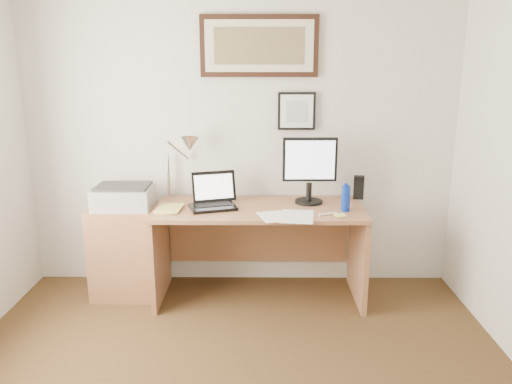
{
  "coord_description": "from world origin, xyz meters",
  "views": [
    {
      "loc": [
        0.15,
        -2.05,
        1.82
      ],
      "look_at": [
        0.13,
        1.43,
        0.92
      ],
      "focal_mm": 35.0,
      "sensor_mm": 36.0,
      "label": 1
    }
  ],
  "objects_px": {
    "book": "(158,208)",
    "printer": "(124,196)",
    "laptop": "(213,200)",
    "lcd_monitor": "(310,167)",
    "water_bottle": "(346,199)",
    "desk": "(259,232)",
    "side_cabinet": "(125,251)"
  },
  "relations": [
    {
      "from": "side_cabinet",
      "to": "laptop",
      "type": "bearing_deg",
      "value": -3.54
    },
    {
      "from": "book",
      "to": "printer",
      "type": "relative_size",
      "value": 0.57
    },
    {
      "from": "side_cabinet",
      "to": "water_bottle",
      "type": "relative_size",
      "value": 3.83
    },
    {
      "from": "water_bottle",
      "to": "printer",
      "type": "distance_m",
      "value": 1.7
    },
    {
      "from": "side_cabinet",
      "to": "printer",
      "type": "height_order",
      "value": "printer"
    },
    {
      "from": "side_cabinet",
      "to": "lcd_monitor",
      "type": "bearing_deg",
      "value": 2.56
    },
    {
      "from": "side_cabinet",
      "to": "book",
      "type": "height_order",
      "value": "book"
    },
    {
      "from": "book",
      "to": "water_bottle",
      "type": "bearing_deg",
      "value": -1.17
    },
    {
      "from": "book",
      "to": "desk",
      "type": "height_order",
      "value": "book"
    },
    {
      "from": "water_bottle",
      "to": "lcd_monitor",
      "type": "height_order",
      "value": "lcd_monitor"
    },
    {
      "from": "water_bottle",
      "to": "desk",
      "type": "bearing_deg",
      "value": 164.2
    },
    {
      "from": "book",
      "to": "printer",
      "type": "distance_m",
      "value": 0.32
    },
    {
      "from": "laptop",
      "to": "desk",
      "type": "bearing_deg",
      "value": 12.8
    },
    {
      "from": "lcd_monitor",
      "to": "desk",
      "type": "bearing_deg",
      "value": -175.62
    },
    {
      "from": "laptop",
      "to": "lcd_monitor",
      "type": "height_order",
      "value": "lcd_monitor"
    },
    {
      "from": "printer",
      "to": "lcd_monitor",
      "type": "bearing_deg",
      "value": 2.44
    },
    {
      "from": "side_cabinet",
      "to": "laptop",
      "type": "height_order",
      "value": "laptop"
    },
    {
      "from": "book",
      "to": "printer",
      "type": "bearing_deg",
      "value": 156.85
    },
    {
      "from": "side_cabinet",
      "to": "book",
      "type": "bearing_deg",
      "value": -21.3
    },
    {
      "from": "side_cabinet",
      "to": "desk",
      "type": "xyz_separation_m",
      "value": [
        1.07,
        0.04,
        0.15
      ]
    },
    {
      "from": "water_bottle",
      "to": "desk",
      "type": "distance_m",
      "value": 0.75
    },
    {
      "from": "desk",
      "to": "water_bottle",
      "type": "bearing_deg",
      "value": -15.8
    },
    {
      "from": "laptop",
      "to": "printer",
      "type": "bearing_deg",
      "value": 176.06
    },
    {
      "from": "laptop",
      "to": "lcd_monitor",
      "type": "xyz_separation_m",
      "value": [
        0.74,
        0.11,
        0.23
      ]
    },
    {
      "from": "book",
      "to": "lcd_monitor",
      "type": "xyz_separation_m",
      "value": [
        1.16,
        0.18,
        0.28
      ]
    },
    {
      "from": "water_bottle",
      "to": "lcd_monitor",
      "type": "bearing_deg",
      "value": 139.87
    },
    {
      "from": "side_cabinet",
      "to": "lcd_monitor",
      "type": "relative_size",
      "value": 1.4
    },
    {
      "from": "desk",
      "to": "lcd_monitor",
      "type": "height_order",
      "value": "lcd_monitor"
    },
    {
      "from": "water_bottle",
      "to": "desk",
      "type": "xyz_separation_m",
      "value": [
        -0.65,
        0.18,
        -0.33
      ]
    },
    {
      "from": "water_bottle",
      "to": "laptop",
      "type": "xyz_separation_m",
      "value": [
        -1.0,
        0.1,
        -0.04
      ]
    },
    {
      "from": "lcd_monitor",
      "to": "book",
      "type": "bearing_deg",
      "value": -170.97
    },
    {
      "from": "desk",
      "to": "printer",
      "type": "xyz_separation_m",
      "value": [
        -1.05,
        -0.03,
        0.3
      ]
    }
  ]
}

